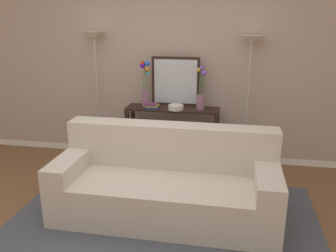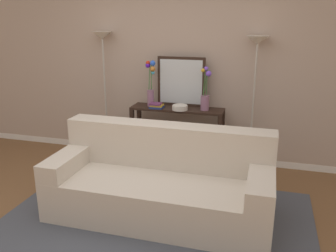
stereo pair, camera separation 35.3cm
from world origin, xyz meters
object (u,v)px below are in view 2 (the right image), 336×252
object	(u,v)px
wall_mirror	(181,82)
book_row_under_console	(154,158)
floor_lamp_right	(256,67)
fruit_bowl	(180,107)
vase_tall_flowers	(151,85)
couch	(161,185)
floor_lamp_left	(103,60)
vase_short_flowers	(205,96)
book_stack	(157,106)
console_table	(177,127)

from	to	relation	value
wall_mirror	book_row_under_console	world-z (taller)	wall_mirror
floor_lamp_right	fruit_bowl	xyz separation A→B (m)	(-0.90, -0.20, -0.52)
floor_lamp_right	vase_tall_flowers	bearing A→B (deg)	-175.51
wall_mirror	fruit_bowl	xyz separation A→B (m)	(0.04, -0.22, -0.29)
fruit_bowl	vase_tall_flowers	bearing A→B (deg)	167.04
couch	floor_lamp_left	world-z (taller)	floor_lamp_left
floor_lamp_left	vase_short_flowers	world-z (taller)	floor_lamp_left
fruit_bowl	book_stack	distance (m)	0.32
vase_short_flowers	floor_lamp_right	bearing A→B (deg)	11.17
couch	console_table	xyz separation A→B (m)	(-0.16, 1.27, 0.23)
console_table	book_row_under_console	distance (m)	0.58
console_table	book_row_under_console	bearing A→B (deg)	180.00
floor_lamp_right	book_row_under_console	bearing A→B (deg)	-175.10
book_row_under_console	floor_lamp_left	bearing A→B (deg)	171.72
vase_short_flowers	book_row_under_console	world-z (taller)	vase_short_flowers
couch	floor_lamp_left	bearing A→B (deg)	131.87
floor_lamp_left	book_stack	world-z (taller)	floor_lamp_left
fruit_bowl	floor_lamp_right	bearing A→B (deg)	12.59
vase_short_flowers	book_row_under_console	xyz separation A→B (m)	(-0.69, 0.01, -0.93)
wall_mirror	book_stack	world-z (taller)	wall_mirror
vase_tall_flowers	fruit_bowl	bearing A→B (deg)	-12.96
console_table	fruit_bowl	distance (m)	0.31
wall_mirror	couch	bearing A→B (deg)	-83.95
floor_lamp_left	floor_lamp_right	size ratio (longest dim) A/B	1.02
couch	fruit_bowl	size ratio (longest dim) A/B	10.97
couch	vase_tall_flowers	bearing A→B (deg)	112.36
book_row_under_console	book_stack	bearing A→B (deg)	-52.01
console_table	floor_lamp_left	world-z (taller)	floor_lamp_left
floor_lamp_right	vase_tall_flowers	distance (m)	1.35
floor_lamp_left	fruit_bowl	world-z (taller)	floor_lamp_left
vase_short_flowers	fruit_bowl	world-z (taller)	vase_short_flowers
couch	vase_short_flowers	bearing A→B (deg)	80.88
couch	floor_lamp_left	distance (m)	2.14
vase_short_flowers	couch	bearing A→B (deg)	-99.12
couch	vase_short_flowers	size ratio (longest dim) A/B	3.97
floor_lamp_left	fruit_bowl	size ratio (longest dim) A/B	8.79
fruit_bowl	book_row_under_console	bearing A→B (deg)	166.56
wall_mirror	fruit_bowl	bearing A→B (deg)	-78.74
floor_lamp_right	book_stack	world-z (taller)	floor_lamp_right
console_table	vase_short_flowers	world-z (taller)	vase_short_flowers
couch	floor_lamp_right	world-z (taller)	floor_lamp_right
floor_lamp_left	book_row_under_console	distance (m)	1.52
floor_lamp_left	book_stack	bearing A→B (deg)	-13.25
wall_mirror	book_stack	xyz separation A→B (m)	(-0.27, -0.21, -0.29)
wall_mirror	fruit_bowl	size ratio (longest dim) A/B	3.25
couch	book_stack	distance (m)	1.36
couch	fruit_bowl	world-z (taller)	couch
console_table	floor_lamp_right	xyz separation A→B (m)	(0.96, 0.11, 0.81)
console_table	vase_tall_flowers	bearing A→B (deg)	179.06
floor_lamp_left	book_row_under_console	world-z (taller)	floor_lamp_left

